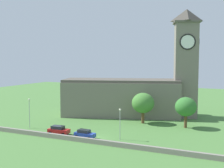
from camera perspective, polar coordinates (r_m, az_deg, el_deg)
The scene contains 9 objects.
ground_plane at distance 77.30m, azimuth 2.17°, elevation -7.50°, with size 200.00×200.00×0.00m, color #477538.
church at distance 86.66m, azimuth 4.51°, elevation -1.09°, with size 39.08×20.91×30.05m.
quay_barrier at distance 60.67m, azimuth -4.88°, elevation -10.56°, with size 54.64×0.70×0.95m, color gray.
car_red at distance 67.63m, azimuth -10.08°, elevation -8.57°, with size 4.86×2.57×1.87m.
car_blue at distance 63.89m, azimuth -5.20°, elevation -9.37°, with size 4.50×2.19×1.77m.
streetlamp_west_end at distance 74.21m, azimuth -15.38°, elevation -4.49°, with size 0.44×0.44×7.08m.
streetlamp_west_mid at distance 61.70m, azimuth 1.52°, elevation -6.58°, with size 0.44×0.44×6.42m.
tree_riverside_west at distance 77.18m, azimuth 5.89°, elevation -3.62°, with size 5.72×5.72×7.81m.
tree_churchyard at distance 73.93m, azimuth 13.80°, elevation -4.23°, with size 5.09×5.09×7.39m.
Camera 1 is at (29.15, -54.60, 16.75)m, focal length 48.32 mm.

